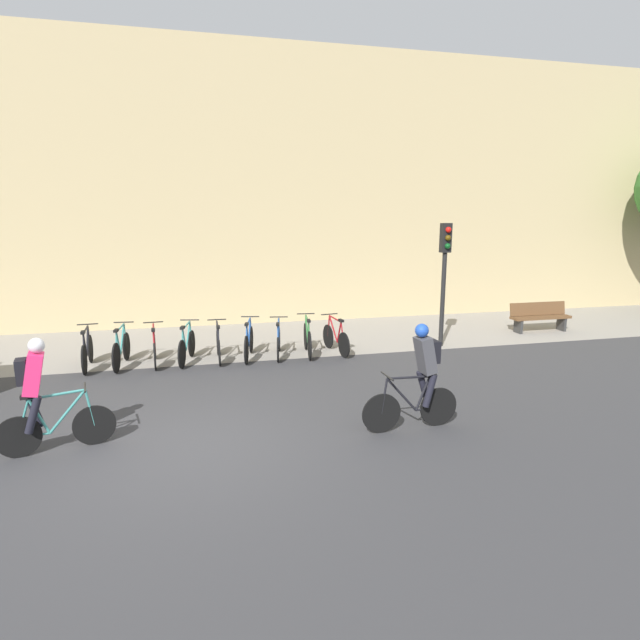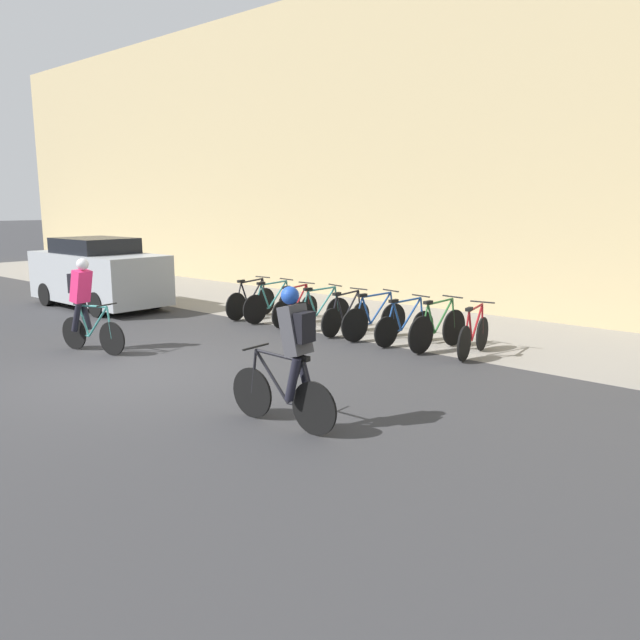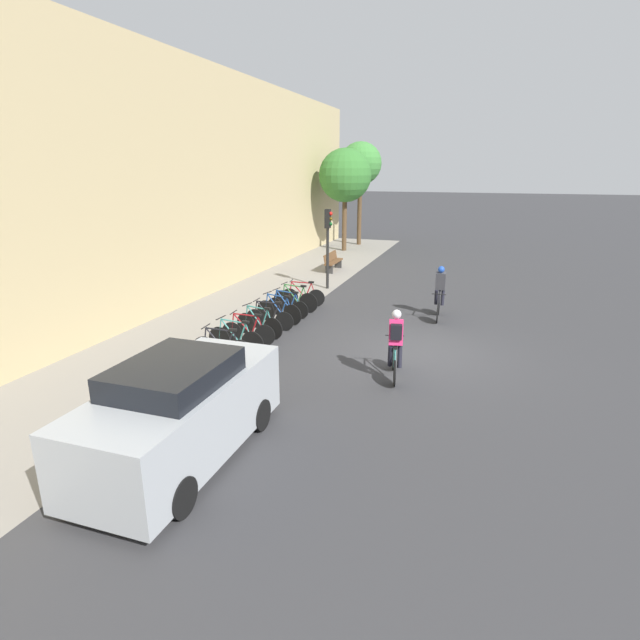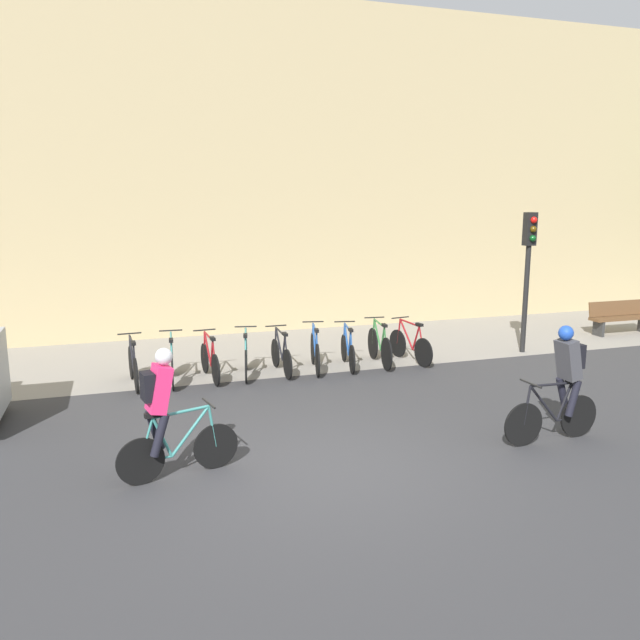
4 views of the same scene
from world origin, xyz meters
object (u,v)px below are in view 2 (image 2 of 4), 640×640
Objects in this scene: cyclist_grey at (292,354)px; parked_bike_3 at (320,312)px; parked_bike_7 at (438,328)px; parked_bike_8 at (474,335)px; cyclist_pink at (84,302)px; parked_bike_0 at (251,301)px; parked_bike_6 at (405,325)px; parked_bike_4 at (346,316)px; parked_car at (98,274)px; parked_bike_1 at (272,304)px; parked_bike_5 at (374,319)px; parked_bike_2 at (295,308)px.

cyclist_grey is 6.25m from parked_bike_3.
parked_bike_7 reaches higher than parked_bike_8.
parked_bike_3 is at bearing 180.00° from parked_bike_8.
cyclist_pink is 1.03× the size of parked_bike_0.
parked_bike_8 is (1.49, 0.00, 0.01)m from parked_bike_6.
parked_bike_4 is 1.00× the size of parked_bike_6.
parked_bike_3 is 6.67m from parked_car.
parked_bike_6 is at bearing 46.98° from cyclist_pink.
parked_bike_7 reaches higher than parked_bike_1.
parked_bike_7 is (2.23, 0.00, 0.03)m from parked_bike_4.
parked_bike_3 is (1.93, 4.46, -0.55)m from cyclist_pink.
parked_bike_5 is (3.42, 4.46, -0.54)m from cyclist_pink.
parked_bike_5 is 0.74m from parked_bike_6.
parked_bike_1 is 1.07× the size of parked_bike_4.
parked_bike_8 is (2.23, -0.00, -0.02)m from parked_bike_5.
parked_bike_7 reaches higher than parked_bike_2.
cyclist_grey is 5.00m from parked_bike_7.
parked_bike_0 is 0.74m from parked_bike_1.
parked_bike_4 is 7.39m from parked_car.
parked_bike_5 is 0.40× the size of parked_car.
parked_bike_0 is 4.46m from parked_bike_6.
cyclist_pink is 1.01× the size of parked_bike_1.
parked_bike_0 is at bearing 179.99° from parked_bike_4.
parked_bike_4 is 1.49m from parked_bike_6.
parked_bike_0 is 2.97m from parked_bike_4.
parked_bike_4 is at bearing -179.99° from parked_bike_8.
parked_bike_5 is at bearing -0.00° from parked_bike_3.
parked_bike_6 is at bearing -0.03° from parked_bike_3.
parked_bike_3 is 1.49m from parked_bike_5.
parked_bike_2 is at bearing -0.01° from parked_bike_0.
parked_bike_3 reaches higher than parked_bike_4.
cyclist_grey is 1.02× the size of parked_bike_7.
cyclist_grey is 5.82m from parked_bike_4.
parked_bike_0 is 1.03× the size of parked_bike_3.
parked_bike_5 is (0.74, 0.00, 0.02)m from parked_bike_4.
parked_bike_2 is 1.01× the size of parked_bike_4.
parked_bike_1 is (0.74, -0.00, 0.01)m from parked_bike_0.
parked_bike_0 is at bearing -179.99° from parked_bike_7.
parked_bike_8 is (2.98, 0.00, 0.01)m from parked_bike_4.
parked_car reaches higher than cyclist_pink.
parked_bike_0 is 5.20m from parked_bike_7.
parked_bike_6 is (2.23, -0.00, -0.02)m from parked_bike_3.
parked_bike_7 is (5.20, 0.00, 0.01)m from parked_bike_0.
parked_bike_1 is at bearing -179.99° from parked_bike_7.
parked_bike_6 is at bearing -0.02° from parked_bike_4.
parked_car is (-8.68, -1.61, 0.52)m from parked_bike_6.
parked_bike_3 is 1.02× the size of parked_bike_8.
parked_bike_2 is 5.95m from parked_car.
parked_bike_1 reaches higher than parked_bike_2.
parked_bike_5 is 1.49m from parked_bike_7.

